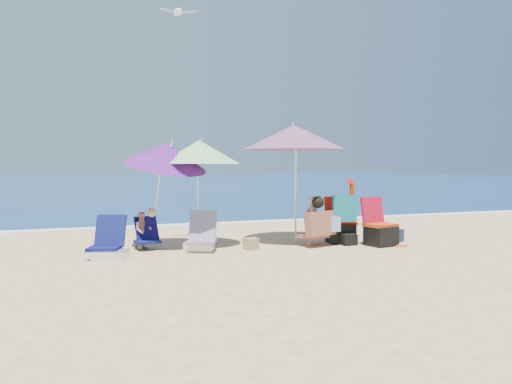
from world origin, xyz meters
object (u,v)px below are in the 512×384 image
object	(u,v)px
furled_umbrella	(351,206)
camp_chair_left	(380,231)
umbrella_turquoise	(294,137)
umbrella_blue	(167,155)
chair_navy	(109,248)
umbrella_striped	(199,152)
seagull	(178,12)
chair_rainbow	(201,240)
person_left	(144,230)
camp_chair_right	(341,226)
person_center	(315,222)

from	to	relation	value
furled_umbrella	camp_chair_left	bearing A→B (deg)	-71.57
umbrella_turquoise	umbrella_blue	distance (m)	2.68
chair_navy	camp_chair_left	size ratio (longest dim) A/B	0.87
umbrella_striped	seagull	world-z (taller)	seagull
umbrella_turquoise	camp_chair_left	size ratio (longest dim) A/B	2.96
umbrella_turquoise	chair_rainbow	world-z (taller)	umbrella_turquoise
chair_rainbow	person_left	distance (m)	1.13
furled_umbrella	chair_navy	world-z (taller)	furled_umbrella
umbrella_turquoise	person_left	size ratio (longest dim) A/B	3.59
umbrella_turquoise	umbrella_striped	world-z (taller)	umbrella_turquoise
furled_umbrella	chair_navy	distance (m)	5.05
umbrella_blue	camp_chair_right	distance (m)	3.86
umbrella_striped	camp_chair_right	world-z (taller)	umbrella_striped
umbrella_striped	umbrella_blue	size ratio (longest dim) A/B	0.96
umbrella_blue	camp_chair_left	bearing A→B (deg)	-16.46
person_left	umbrella_turquoise	bearing A→B (deg)	-2.96
chair_rainbow	person_left	size ratio (longest dim) A/B	1.10
umbrella_striped	umbrella_blue	xyz separation A→B (m)	(-0.63, 0.07, -0.05)
umbrella_striped	person_left	distance (m)	1.86
chair_navy	person_left	xyz separation A→B (m)	(0.72, 0.86, 0.17)
furled_umbrella	chair_rainbow	world-z (taller)	furled_umbrella
furled_umbrella	person_center	bearing A→B (deg)	-162.97
chair_navy	umbrella_striped	bearing A→B (deg)	23.43
seagull	chair_rainbow	bearing A→B (deg)	-74.16
camp_chair_right	umbrella_striped	bearing A→B (deg)	169.28
furled_umbrella	person_left	bearing A→B (deg)	173.19
umbrella_striped	person_left	bearing A→B (deg)	175.67
chair_rainbow	seagull	bearing A→B (deg)	105.84
chair_navy	camp_chair_left	distance (m)	5.26
camp_chair_right	person_left	distance (m)	4.01
chair_rainbow	person_left	world-z (taller)	person_left
umbrella_turquoise	person_center	bearing A→B (deg)	-76.48
chair_navy	camp_chair_right	world-z (taller)	camp_chair_right
umbrella_blue	chair_navy	bearing A→B (deg)	-144.09
chair_rainbow	camp_chair_left	distance (m)	3.60
camp_chair_right	seagull	bearing A→B (deg)	164.10
chair_rainbow	seagull	xyz separation A→B (m)	(-0.23, 0.81, 4.47)
umbrella_turquoise	umbrella_blue	size ratio (longest dim) A/B	1.29
umbrella_turquoise	camp_chair_left	xyz separation A→B (m)	(1.42, -1.06, -1.91)
umbrella_blue	camp_chair_right	size ratio (longest dim) A/B	2.21
person_center	person_left	size ratio (longest dim) A/B	1.25
chair_navy	person_center	bearing A→B (deg)	0.50
chair_navy	umbrella_blue	bearing A→B (deg)	35.91
chair_navy	seagull	bearing A→B (deg)	37.78
umbrella_turquoise	chair_rainbow	bearing A→B (deg)	-170.18
camp_chair_left	person_center	xyz separation A→B (m)	(-1.26, 0.39, 0.20)
camp_chair_left	umbrella_striped	bearing A→B (deg)	161.71
chair_rainbow	person_center	xyz separation A→B (m)	(2.27, -0.30, 0.29)
person_center	person_left	distance (m)	3.36
umbrella_turquoise	umbrella_striped	xyz separation A→B (m)	(-2.02, 0.08, -0.32)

